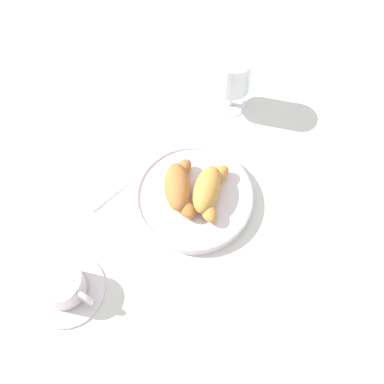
{
  "coord_description": "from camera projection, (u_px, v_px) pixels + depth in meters",
  "views": [
    {
      "loc": [
        0.33,
        0.22,
        0.81
      ],
      "look_at": [
        -0.02,
        -0.0,
        0.03
      ],
      "focal_mm": 43.98,
      "sensor_mm": 36.0,
      "label": 1
    }
  ],
  "objects": [
    {
      "name": "croissant_large",
      "position": [
        179.0,
        187.0,
        0.87
      ],
      "size": [
        0.12,
        0.11,
        0.04
      ],
      "color": "#AD6B33",
      "rests_on": "pastry_plate"
    },
    {
      "name": "ground_plane",
      "position": [
        188.0,
        208.0,
        0.9
      ],
      "size": [
        2.2,
        2.2,
        0.0
      ],
      "primitive_type": "plane",
      "color": "silver"
    },
    {
      "name": "coffee_cup_near",
      "position": [
        64.0,
        286.0,
        0.8
      ],
      "size": [
        0.14,
        0.14,
        0.06
      ],
      "color": "silver",
      "rests_on": "ground_plane"
    },
    {
      "name": "pastry_plate",
      "position": [
        192.0,
        196.0,
        0.9
      ],
      "size": [
        0.23,
        0.23,
        0.02
      ],
      "color": "silver",
      "rests_on": "ground_plane"
    },
    {
      "name": "folded_napkin",
      "position": [
        97.0,
        176.0,
        0.93
      ],
      "size": [
        0.13,
        0.13,
        0.01
      ],
      "primitive_type": "cube",
      "rotation": [
        0.0,
        0.0,
        -0.21
      ],
      "color": "silver",
      "rests_on": "ground_plane"
    },
    {
      "name": "croissant_small",
      "position": [
        208.0,
        190.0,
        0.87
      ],
      "size": [
        0.13,
        0.09,
        0.04
      ],
      "color": "#CC893D",
      "rests_on": "pastry_plate"
    },
    {
      "name": "juice_glass_left",
      "position": [
        233.0,
        74.0,
        0.93
      ],
      "size": [
        0.08,
        0.08,
        0.14
      ],
      "color": "white",
      "rests_on": "ground_plane"
    }
  ]
}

